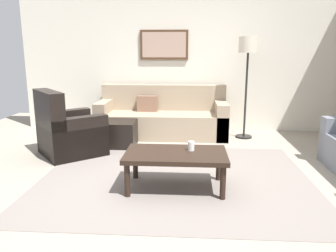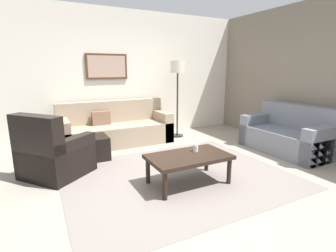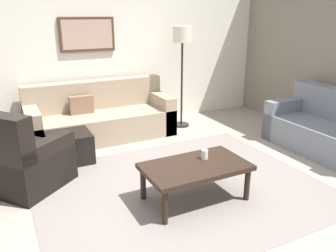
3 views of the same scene
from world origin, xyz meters
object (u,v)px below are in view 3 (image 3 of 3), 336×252
object	(u,v)px
cup	(205,154)
lamp_standing	(182,45)
framed_artwork	(87,34)
ottoman	(69,147)
armchair_leather	(20,163)
coffee_table	(195,169)
couch_loveseat	(327,130)
couch_main	(100,118)

from	to	relation	value
cup	lamp_standing	distance (m)	2.55
framed_artwork	ottoman	bearing A→B (deg)	-118.91
armchair_leather	ottoman	distance (m)	0.83
framed_artwork	coffee_table	bearing A→B (deg)	-82.97
armchair_leather	couch_loveseat	bearing A→B (deg)	-10.64
couch_loveseat	armchair_leather	distance (m)	4.15
ottoman	framed_artwork	xyz separation A→B (m)	(0.64, 1.16, 1.39)
couch_loveseat	cup	world-z (taller)	couch_loveseat
couch_main	couch_loveseat	size ratio (longest dim) A/B	1.43
couch_main	lamp_standing	distance (m)	1.82
cup	ottoman	bearing A→B (deg)	126.70
ottoman	cup	size ratio (longest dim) A/B	5.41
couch_loveseat	coffee_table	world-z (taller)	couch_loveseat
lamp_standing	coffee_table	bearing A→B (deg)	-115.75
lamp_standing	framed_artwork	xyz separation A→B (m)	(-1.44, 0.53, 0.18)
armchair_leather	cup	size ratio (longest dim) A/B	10.88
cup	framed_artwork	size ratio (longest dim) A/B	0.12
coffee_table	couch_loveseat	bearing A→B (deg)	7.87
lamp_standing	couch_main	bearing A→B (deg)	174.97
cup	armchair_leather	bearing A→B (deg)	150.34
couch_loveseat	lamp_standing	xyz separation A→B (m)	(-1.35, 1.93, 1.11)
ottoman	framed_artwork	distance (m)	1.92
armchair_leather	cup	distance (m)	2.07
couch_main	coffee_table	size ratio (longest dim) A/B	2.04
armchair_leather	couch_main	bearing A→B (deg)	45.09
coffee_table	framed_artwork	size ratio (longest dim) A/B	1.25
couch_loveseat	lamp_standing	distance (m)	2.60
ottoman	lamp_standing	bearing A→B (deg)	17.04
couch_loveseat	ottoman	bearing A→B (deg)	159.40
couch_main	ottoman	bearing A→B (deg)	-130.25
couch_main	cup	bearing A→B (deg)	-77.66
armchair_leather	cup	bearing A→B (deg)	-29.66
couch_main	framed_artwork	bearing A→B (deg)	90.49
cup	lamp_standing	xyz separation A→B (m)	(0.93, 2.18, 0.95)
couch_main	framed_artwork	distance (m)	1.35
couch_loveseat	cup	distance (m)	2.30
lamp_standing	framed_artwork	size ratio (longest dim) A/B	1.95
ottoman	lamp_standing	distance (m)	2.49
couch_loveseat	ottoman	xyz separation A→B (m)	(-3.43, 1.29, -0.10)
ottoman	coffee_table	bearing A→B (deg)	-58.77
couch_loveseat	ottoman	world-z (taller)	couch_loveseat
cup	framed_artwork	distance (m)	2.98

